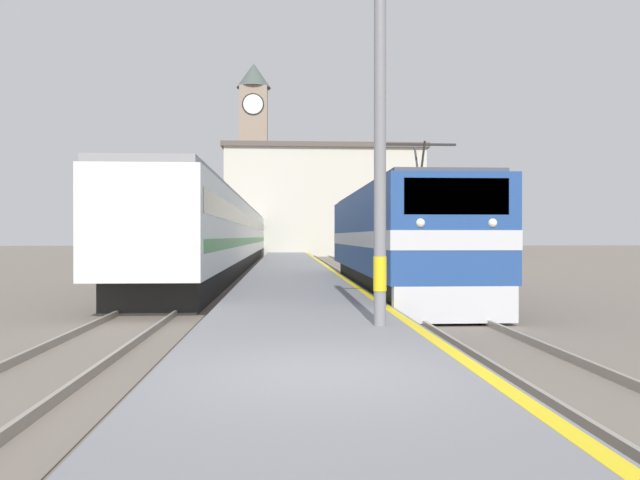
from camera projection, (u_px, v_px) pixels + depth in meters
ground_plane at (291, 270)px, 37.05m from camera, size 200.00×200.00×0.00m
platform at (292, 271)px, 32.06m from camera, size 3.91×140.00×0.45m
rail_track_near at (356, 274)px, 32.26m from camera, size 2.83×140.00×0.16m
rail_track_far at (217, 275)px, 31.84m from camera, size 2.84×140.00×0.16m
locomotive_train at (396, 241)px, 20.89m from camera, size 2.92×14.90×4.56m
passenger_train at (230, 235)px, 39.37m from camera, size 2.92×49.99×3.92m
catenary_mast at (387, 118)px, 10.79m from camera, size 2.39×0.23×7.09m
clock_tower at (254, 153)px, 73.37m from camera, size 4.01×4.01×22.38m
station_building at (323, 202)px, 66.44m from camera, size 20.71×10.52×11.36m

